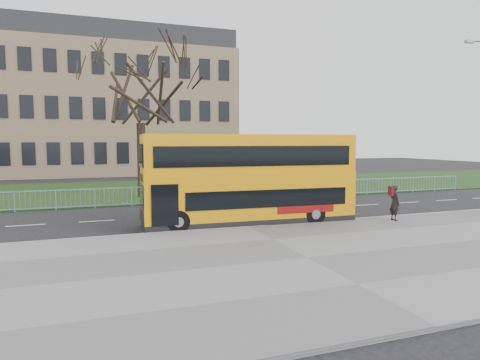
% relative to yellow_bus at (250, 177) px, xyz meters
% --- Properties ---
extents(ground, '(120.00, 120.00, 0.00)m').
position_rel_yellow_bus_xyz_m(ground, '(-0.48, 0.51, -2.12)').
color(ground, black).
rests_on(ground, ground).
extents(pavement, '(80.00, 10.50, 0.12)m').
position_rel_yellow_bus_xyz_m(pavement, '(-0.48, -6.24, -2.06)').
color(pavement, slate).
rests_on(pavement, ground).
extents(kerb, '(80.00, 0.20, 0.14)m').
position_rel_yellow_bus_xyz_m(kerb, '(-0.48, -1.04, -2.05)').
color(kerb, gray).
rests_on(kerb, ground).
extents(grass_verge, '(80.00, 15.40, 0.08)m').
position_rel_yellow_bus_xyz_m(grass_verge, '(-0.48, 14.81, -2.08)').
color(grass_verge, '#1A3212').
rests_on(grass_verge, ground).
extents(guard_railing, '(40.00, 0.12, 1.10)m').
position_rel_yellow_bus_xyz_m(guard_railing, '(-0.48, 7.11, -1.57)').
color(guard_railing, '#79B7D8').
rests_on(guard_railing, ground).
extents(bare_tree, '(8.00, 8.00, 11.44)m').
position_rel_yellow_bus_xyz_m(bare_tree, '(-3.48, 10.51, 3.67)').
color(bare_tree, black).
rests_on(bare_tree, grass_verge).
extents(civic_building, '(30.00, 15.00, 14.00)m').
position_rel_yellow_bus_xyz_m(civic_building, '(-5.48, 35.51, 4.88)').
color(civic_building, '#8D7359').
rests_on(civic_building, ground).
extents(yellow_bus, '(9.55, 2.72, 3.96)m').
position_rel_yellow_bus_xyz_m(yellow_bus, '(0.00, 0.00, 0.00)').
color(yellow_bus, '#F9A20A').
rests_on(yellow_bus, ground).
extents(pedestrian, '(0.44, 0.62, 1.62)m').
position_rel_yellow_bus_xyz_m(pedestrian, '(6.26, -2.07, -1.19)').
color(pedestrian, black).
rests_on(pedestrian, pavement).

